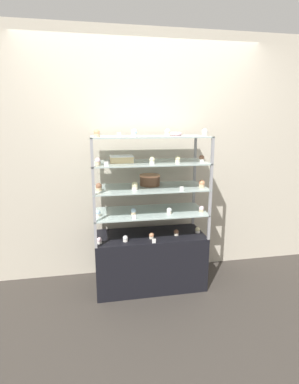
# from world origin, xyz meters

# --- Properties ---
(ground_plane) EXTENTS (20.00, 20.00, 0.00)m
(ground_plane) POSITION_xyz_m (0.00, 0.00, 0.00)
(ground_plane) COLOR #38332D
(back_wall) EXTENTS (8.00, 0.05, 2.60)m
(back_wall) POSITION_xyz_m (0.00, 0.39, 1.30)
(back_wall) COLOR beige
(back_wall) RESTS_ON ground_plane
(display_base) EXTENTS (1.10, 0.49, 0.56)m
(display_base) POSITION_xyz_m (0.00, 0.00, 0.28)
(display_base) COLOR black
(display_base) RESTS_ON ground_plane
(display_riser_lower) EXTENTS (1.10, 0.49, 0.25)m
(display_riser_lower) POSITION_xyz_m (0.00, 0.00, 0.79)
(display_riser_lower) COLOR #99999E
(display_riser_lower) RESTS_ON display_base
(display_riser_middle) EXTENTS (1.10, 0.49, 0.25)m
(display_riser_middle) POSITION_xyz_m (0.00, 0.00, 1.04)
(display_riser_middle) COLOR #99999E
(display_riser_middle) RESTS_ON display_riser_lower
(display_riser_upper) EXTENTS (1.10, 0.49, 0.25)m
(display_riser_upper) POSITION_xyz_m (0.00, 0.00, 1.29)
(display_riser_upper) COLOR #99999E
(display_riser_upper) RESTS_ON display_riser_middle
(display_riser_top) EXTENTS (1.10, 0.49, 0.25)m
(display_riser_top) POSITION_xyz_m (0.00, 0.00, 1.53)
(display_riser_top) COLOR #99999E
(display_riser_top) RESTS_ON display_riser_upper
(layer_cake_centerpiece) EXTENTS (0.21, 0.21, 0.11)m
(layer_cake_centerpiece) POSITION_xyz_m (0.02, 0.07, 1.11)
(layer_cake_centerpiece) COLOR brown
(layer_cake_centerpiece) RESTS_ON display_riser_middle
(sheet_cake_frosted) EXTENTS (0.22, 0.16, 0.07)m
(sheet_cake_frosted) POSITION_xyz_m (-0.27, 0.01, 1.33)
(sheet_cake_frosted) COLOR #DBBC84
(sheet_cake_frosted) RESTS_ON display_riser_upper
(cupcake_0) EXTENTS (0.05, 0.05, 0.06)m
(cupcake_0) POSITION_xyz_m (-0.51, -0.13, 0.59)
(cupcake_0) COLOR white
(cupcake_0) RESTS_ON display_base
(cupcake_1) EXTENTS (0.05, 0.05, 0.06)m
(cupcake_1) POSITION_xyz_m (-0.26, -0.13, 0.59)
(cupcake_1) COLOR white
(cupcake_1) RESTS_ON display_base
(cupcake_2) EXTENTS (0.05, 0.05, 0.06)m
(cupcake_2) POSITION_xyz_m (-0.00, -0.11, 0.59)
(cupcake_2) COLOR beige
(cupcake_2) RESTS_ON display_base
(cupcake_3) EXTENTS (0.05, 0.05, 0.06)m
(cupcake_3) POSITION_xyz_m (0.26, -0.07, 0.59)
(cupcake_3) COLOR beige
(cupcake_3) RESTS_ON display_base
(cupcake_4) EXTENTS (0.05, 0.05, 0.06)m
(cupcake_4) POSITION_xyz_m (0.50, -0.04, 0.59)
(cupcake_4) COLOR white
(cupcake_4) RESTS_ON display_base
(price_tag_0) EXTENTS (0.04, 0.00, 0.04)m
(price_tag_0) POSITION_xyz_m (-0.00, -0.23, 0.58)
(price_tag_0) COLOR white
(price_tag_0) RESTS_ON display_base
(cupcake_5) EXTENTS (0.05, 0.05, 0.06)m
(cupcake_5) POSITION_xyz_m (-0.51, -0.06, 0.84)
(cupcake_5) COLOR beige
(cupcake_5) RESTS_ON display_riser_lower
(cupcake_6) EXTENTS (0.05, 0.05, 0.06)m
(cupcake_6) POSITION_xyz_m (-0.17, -0.07, 0.84)
(cupcake_6) COLOR #CCB28C
(cupcake_6) RESTS_ON display_riser_lower
(cupcake_7) EXTENTS (0.05, 0.05, 0.06)m
(cupcake_7) POSITION_xyz_m (0.17, -0.11, 0.84)
(cupcake_7) COLOR beige
(cupcake_7) RESTS_ON display_riser_lower
(cupcake_8) EXTENTS (0.05, 0.05, 0.06)m
(cupcake_8) POSITION_xyz_m (0.50, -0.11, 0.84)
(cupcake_8) COLOR #CCB28C
(cupcake_8) RESTS_ON display_riser_lower
(price_tag_1) EXTENTS (0.04, 0.00, 0.04)m
(price_tag_1) POSITION_xyz_m (-0.19, -0.23, 0.83)
(price_tag_1) COLOR white
(price_tag_1) RESTS_ON display_riser_lower
(cupcake_9) EXTENTS (0.06, 0.06, 0.07)m
(cupcake_9) POSITION_xyz_m (-0.49, -0.07, 1.09)
(cupcake_9) COLOR #CCB28C
(cupcake_9) RESTS_ON display_riser_middle
(cupcake_10) EXTENTS (0.06, 0.06, 0.07)m
(cupcake_10) POSITION_xyz_m (-0.16, -0.09, 1.09)
(cupcake_10) COLOR beige
(cupcake_10) RESTS_ON display_riser_middle
(cupcake_11) EXTENTS (0.06, 0.06, 0.07)m
(cupcake_11) POSITION_xyz_m (0.50, -0.10, 1.09)
(cupcake_11) COLOR #CCB28C
(cupcake_11) RESTS_ON display_riser_middle
(price_tag_2) EXTENTS (0.04, 0.00, 0.04)m
(price_tag_2) POSITION_xyz_m (0.26, -0.23, 1.08)
(price_tag_2) COLOR white
(price_tag_2) RESTS_ON display_riser_middle
(cupcake_12) EXTENTS (0.05, 0.05, 0.06)m
(cupcake_12) POSITION_xyz_m (-0.49, -0.09, 1.33)
(cupcake_12) COLOR #CCB28C
(cupcake_12) RESTS_ON display_riser_upper
(cupcake_13) EXTENTS (0.05, 0.05, 0.06)m
(cupcake_13) POSITION_xyz_m (-0.00, -0.13, 1.33)
(cupcake_13) COLOR white
(cupcake_13) RESTS_ON display_riser_upper
(cupcake_14) EXTENTS (0.05, 0.05, 0.06)m
(cupcake_14) POSITION_xyz_m (0.25, -0.09, 1.33)
(cupcake_14) COLOR beige
(cupcake_14) RESTS_ON display_riser_upper
(cupcake_15) EXTENTS (0.05, 0.05, 0.06)m
(cupcake_15) POSITION_xyz_m (0.50, -0.07, 1.33)
(cupcake_15) COLOR white
(cupcake_15) RESTS_ON display_riser_upper
(price_tag_3) EXTENTS (0.04, 0.00, 0.04)m
(price_tag_3) POSITION_xyz_m (-0.42, -0.23, 1.32)
(price_tag_3) COLOR white
(price_tag_3) RESTS_ON display_riser_upper
(cupcake_16) EXTENTS (0.05, 0.05, 0.07)m
(cupcake_16) POSITION_xyz_m (-0.49, -0.10, 1.58)
(cupcake_16) COLOR #CCB28C
(cupcake_16) RESTS_ON display_riser_top
(cupcake_17) EXTENTS (0.05, 0.05, 0.07)m
(cupcake_17) POSITION_xyz_m (-0.16, -0.09, 1.58)
(cupcake_17) COLOR white
(cupcake_17) RESTS_ON display_riser_top
(cupcake_18) EXTENTS (0.05, 0.05, 0.07)m
(cupcake_18) POSITION_xyz_m (0.16, -0.06, 1.58)
(cupcake_18) COLOR beige
(cupcake_18) RESTS_ON display_riser_top
(cupcake_19) EXTENTS (0.05, 0.05, 0.07)m
(cupcake_19) POSITION_xyz_m (0.50, -0.12, 1.58)
(cupcake_19) COLOR beige
(cupcake_19) RESTS_ON display_riser_top
(price_tag_4) EXTENTS (0.04, 0.00, 0.04)m
(price_tag_4) POSITION_xyz_m (-0.31, -0.23, 1.57)
(price_tag_4) COLOR white
(price_tag_4) RESTS_ON display_riser_top
(donut_glazed) EXTENTS (0.12, 0.12, 0.03)m
(donut_glazed) POSITION_xyz_m (0.27, 0.04, 1.56)
(donut_glazed) COLOR #EFB2BC
(donut_glazed) RESTS_ON display_riser_top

